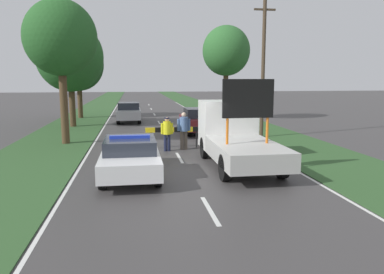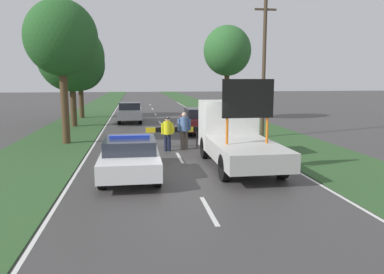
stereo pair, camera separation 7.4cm
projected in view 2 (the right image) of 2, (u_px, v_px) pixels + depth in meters
The scene contains 18 objects.
ground_plane at pixel (187, 171), 13.50m from camera, with size 160.00×160.00×0.00m, color #3D3A3A.
lane_markings at pixel (165, 131), 23.53m from camera, with size 7.93×57.19×0.01m.
grass_verge_left at pixel (86, 117), 32.16m from camera, with size 4.01×120.00×0.03m.
grass_verge_right at pixel (223, 115), 33.92m from camera, with size 4.01×120.00×0.03m.
police_car at pixel (130, 156), 12.72m from camera, with size 1.91×4.67×1.43m.
work_truck at pixel (235, 135), 14.47m from camera, with size 2.20×5.59×3.29m.
road_barrier at pixel (174, 131), 17.91m from camera, with size 2.72×0.08×1.00m.
police_officer at pixel (167, 131), 17.09m from camera, with size 0.56×0.36×1.57m.
pedestrian_civilian at pixel (184, 128), 17.46m from camera, with size 0.63×0.40×1.75m.
traffic_cone_near_police at pixel (135, 145), 16.73m from camera, with size 0.52×0.52×0.71m.
traffic_cone_centre_front at pixel (210, 137), 19.42m from camera, with size 0.43×0.43×0.59m.
queued_car_wagon_maroon at pixel (200, 120), 22.89m from camera, with size 1.94×4.24×1.51m.
queued_car_sedan_silver at pixel (130, 112), 28.57m from camera, with size 1.76×4.32×1.50m.
roadside_tree_near_left at pixel (227, 51), 29.07m from camera, with size 3.69×3.69×7.37m.
roadside_tree_near_right at pixel (80, 65), 30.80m from camera, with size 4.10×4.10×6.59m.
roadside_tree_mid_left at pixel (71, 57), 25.14m from camera, with size 4.44×4.44×7.07m.
roadside_tree_mid_right at pixel (61, 38), 18.34m from camera, with size 3.55×3.55×7.15m.
utility_pole at pixel (264, 66), 20.53m from camera, with size 1.20×0.20×7.74m.
Camera 2 is at (-1.77, -13.03, 3.32)m, focal length 35.00 mm.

